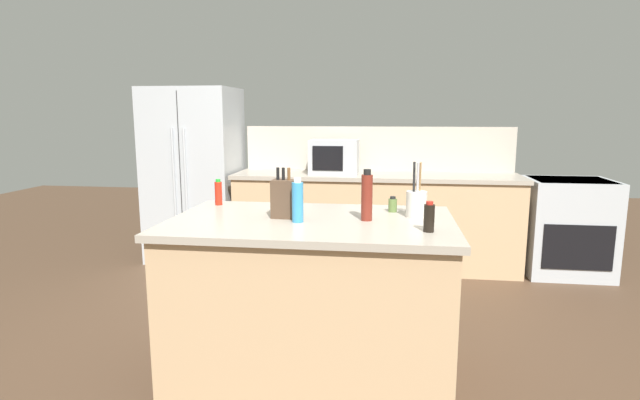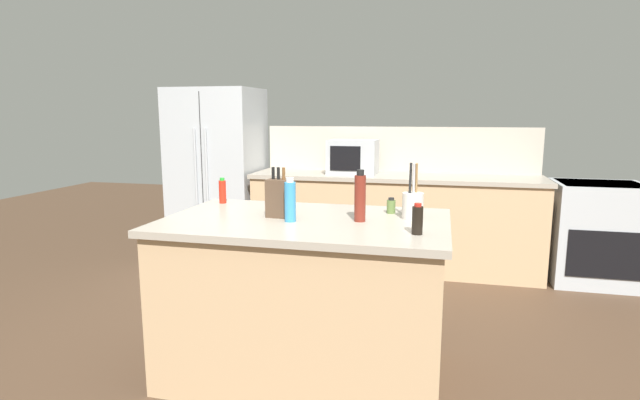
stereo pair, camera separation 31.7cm
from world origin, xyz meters
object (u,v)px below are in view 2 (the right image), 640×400
Objects in this scene: range_oven at (596,232)px; vinegar_bottle at (360,197)px; honey_jar at (279,203)px; refrigerator at (218,173)px; dish_soap_bottle at (290,201)px; microwave at (353,157)px; soy_sauce_bottle at (417,220)px; knife_block at (279,198)px; spice_jar_oregano at (391,206)px; hot_sauce_bottle at (222,191)px; utensil_crock at (413,205)px.

range_oven is 3.19× the size of vinegar_bottle.
vinegar_bottle reaches higher than honey_jar.
dish_soap_bottle is (1.54, -2.33, 0.16)m from refrigerator.
dish_soap_bottle is (0.05, -2.28, -0.05)m from microwave.
soy_sauce_bottle is 0.93m from honey_jar.
refrigerator is 6.19× the size of knife_block.
range_oven is at bearing 58.33° from soy_sauce_bottle.
honey_jar is at bearing 120.19° from dish_soap_bottle.
vinegar_bottle is (0.48, -0.01, 0.02)m from knife_block.
soy_sauce_bottle reaches higher than honey_jar.
knife_block is 0.68m from spice_jar_oregano.
hot_sauce_bottle is (-0.56, -1.84, -0.09)m from microwave.
range_oven is at bearing 46.12° from dish_soap_bottle.
vinegar_bottle is at bearing 13.94° from dish_soap_bottle.
vinegar_bottle is (0.99, -0.35, 0.06)m from hot_sauce_bottle.
utensil_crock is at bearing 26.07° from vinegar_bottle.
microwave reaches higher than spice_jar_oregano.
honey_jar is at bearing -139.08° from range_oven.
soy_sauce_bottle is at bearing -47.80° from refrigerator.
refrigerator is 3.34m from soy_sauce_bottle.
utensil_crock reaches higher than spice_jar_oregano.
dish_soap_bottle is (0.61, -0.44, 0.04)m from hot_sauce_bottle.
utensil_crock is 1.88× the size of hot_sauce_bottle.
knife_block is 0.91× the size of utensil_crock.
range_oven is 2.90m from soy_sauce_bottle.
utensil_crock reaches higher than soy_sauce_bottle.
utensil_crock reaches higher than vinegar_bottle.
refrigerator is 2.11m from hot_sauce_bottle.
range_oven is 3.22m from dish_soap_bottle.
soy_sauce_bottle is 1.30× the size of honey_jar.
range_oven is 3.22m from knife_block.
refrigerator is at bearing 136.30° from spice_jar_oregano.
refrigerator is 3.76m from range_oven.
range_oven is 3.73× the size of dish_soap_bottle.
utensil_crock is 2.65× the size of honey_jar.
dish_soap_bottle is at bearing -56.58° from refrigerator.
dish_soap_bottle is 2.59× the size of spice_jar_oregano.
hot_sauce_bottle is (-2.81, -1.84, 0.55)m from range_oven.
utensil_crock is 0.32m from vinegar_bottle.
refrigerator reaches higher than vinegar_bottle.
microwave is 5.00× the size of spice_jar_oregano.
refrigerator reaches higher than knife_block.
utensil_crock is at bearing -126.86° from range_oven.
knife_block is 3.05× the size of spice_jar_oregano.
hot_sauce_bottle is (-0.51, 0.34, -0.03)m from knife_block.
spice_jar_oregano is at bearing -3.96° from hot_sauce_bottle.
hot_sauce_bottle is 0.59× the size of vinegar_bottle.
range_oven is 3.17× the size of knife_block.
utensil_crock is (0.76, 0.13, -0.03)m from knife_block.
microwave is 2.18m from knife_block.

